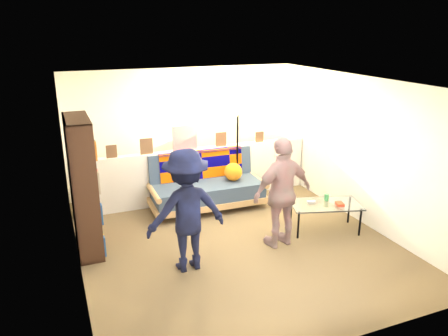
% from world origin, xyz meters
% --- Properties ---
extents(ground, '(5.00, 5.00, 0.00)m').
position_xyz_m(ground, '(0.00, 0.00, 0.00)').
color(ground, brown).
rests_on(ground, ground).
extents(room_shell, '(4.60, 5.05, 2.45)m').
position_xyz_m(room_shell, '(0.00, 0.47, 1.67)').
color(room_shell, silver).
rests_on(room_shell, ground).
extents(half_wall_ledge, '(4.45, 0.15, 1.00)m').
position_xyz_m(half_wall_ledge, '(0.00, 1.80, 0.50)').
color(half_wall_ledge, silver).
rests_on(half_wall_ledge, ground).
extents(ledge_decor, '(2.97, 0.02, 0.45)m').
position_xyz_m(ledge_decor, '(-0.23, 1.78, 1.18)').
color(ledge_decor, brown).
rests_on(ledge_decor, half_wall_ledge).
extents(futon_sofa, '(2.07, 1.03, 0.88)m').
position_xyz_m(futon_sofa, '(0.08, 1.43, 0.41)').
color(futon_sofa, tan).
rests_on(futon_sofa, ground).
extents(bookshelf, '(0.33, 0.98, 1.97)m').
position_xyz_m(bookshelf, '(-2.08, 0.57, 0.92)').
color(bookshelf, '#311A10').
rests_on(bookshelf, ground).
extents(coffee_table, '(1.22, 0.89, 0.57)m').
position_xyz_m(coffee_table, '(1.50, -0.22, 0.43)').
color(coffee_table, black).
rests_on(coffee_table, ground).
extents(floor_lamp, '(0.39, 0.32, 1.68)m').
position_xyz_m(floor_lamp, '(0.76, 1.64, 1.19)').
color(floor_lamp, black).
rests_on(floor_lamp, ground).
extents(person_left, '(1.10, 0.66, 1.67)m').
position_xyz_m(person_left, '(-0.88, -0.47, 0.83)').
color(person_left, black).
rests_on(person_left, ground).
extents(person_right, '(1.02, 0.53, 1.66)m').
position_xyz_m(person_right, '(0.60, -0.37, 0.83)').
color(person_right, '#CF8689').
rests_on(person_right, ground).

